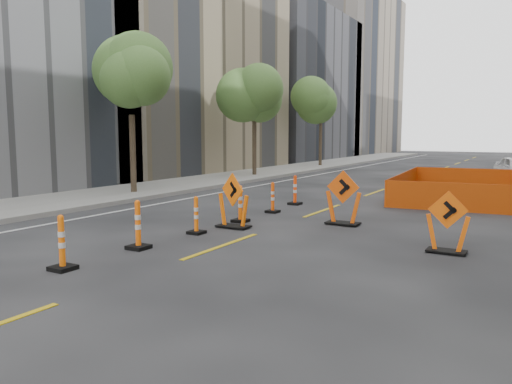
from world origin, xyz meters
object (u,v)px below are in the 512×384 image
Objects in this scene: channelizer_5 at (196,215)px; chevron_sign_right at (448,222)px; channelizer_3 at (62,243)px; chevron_sign_left at (233,201)px; chevron_sign_center at (343,198)px; channelizer_7 at (273,197)px; channelizer_6 at (240,204)px; channelizer_4 at (138,225)px; channelizer_8 at (295,190)px.

chevron_sign_right is (5.90, 1.01, 0.19)m from channelizer_5.
channelizer_3 is at bearing -150.83° from chevron_sign_right.
chevron_sign_left is (0.52, 5.16, 0.22)m from channelizer_3.
channelizer_3 is at bearing -75.34° from chevron_sign_left.
channelizer_5 is 4.18m from chevron_sign_center.
channelizer_7 is 0.66× the size of chevron_sign_left.
chevron_sign_right is at bearing 39.75° from channelizer_3.
channelizer_6 is at bearing 159.74° from chevron_sign_right.
channelizer_4 is 3.20m from chevron_sign_left.
chevron_sign_center is at bearing 135.66° from chevron_sign_right.
chevron_sign_right is at bearing -9.68° from channelizer_6.
channelizer_6 is at bearing -87.74° from channelizer_8.
channelizer_8 reaches higher than channelizer_3.
chevron_sign_left is at bearing -143.77° from chevron_sign_center.
channelizer_8 is 4.88m from chevron_sign_left.
chevron_sign_left reaches higher than channelizer_4.
channelizer_7 is 0.93× the size of channelizer_8.
channelizer_6 is 0.80× the size of chevron_sign_right.
channelizer_8 is (0.03, 8.01, -0.02)m from channelizer_4.
chevron_sign_left is 3.09m from chevron_sign_center.
chevron_sign_center reaches higher than channelizer_8.
channelizer_3 is 1.09× the size of channelizer_5.
chevron_sign_center is (2.92, 5.08, 0.22)m from channelizer_4.
channelizer_3 is 2.00m from channelizer_4.
channelizer_7 is at bearing 142.18° from chevron_sign_right.
channelizer_6 is 0.70× the size of chevron_sign_center.
chevron_sign_center is at bearing 47.55° from channelizer_5.
chevron_sign_center is 3.71m from chevron_sign_right.
channelizer_5 is 2.00m from channelizer_6.
channelizer_5 is (0.13, 4.00, -0.04)m from channelizer_3.
chevron_sign_center is at bearing 67.41° from channelizer_3.
chevron_sign_center is (2.94, 7.08, 0.24)m from channelizer_3.
chevron_sign_left is at bearing -84.58° from channelizer_8.
chevron_sign_left is (0.31, -2.85, 0.25)m from channelizer_7.
channelizer_8 reaches higher than channelizer_7.
channelizer_4 is 5.86m from chevron_sign_center.
channelizer_8 is 0.79× the size of chevron_sign_right.
chevron_sign_center is at bearing -45.50° from channelizer_8.
channelizer_8 is 4.12m from chevron_sign_center.
chevron_sign_center is (2.72, 1.07, 0.23)m from channelizer_6.
channelizer_8 is at bearing 89.75° from channelizer_4.
channelizer_7 is at bearing -85.60° from channelizer_8.
channelizer_8 is at bearing 115.88° from chevron_sign_left.
chevron_sign_right is at bearing -39.93° from channelizer_8.
channelizer_4 is 0.73× the size of chevron_sign_left.
channelizer_7 is 0.74× the size of chevron_sign_right.
channelizer_3 is 1.06× the size of channelizer_7.
channelizer_7 is at bearing 158.98° from chevron_sign_center.
channelizer_7 is (0.22, 8.01, -0.03)m from channelizer_3.
chevron_sign_center is 1.14× the size of chevron_sign_right.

